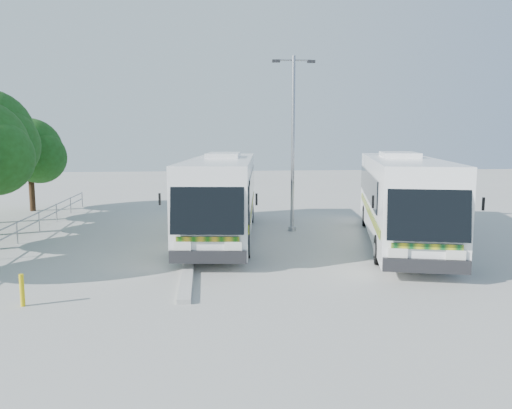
{
  "coord_description": "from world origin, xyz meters",
  "views": [
    {
      "loc": [
        -1.66,
        -19.77,
        4.73
      ],
      "look_at": [
        0.55,
        1.58,
        1.81
      ],
      "focal_mm": 35.0,
      "sensor_mm": 36.0,
      "label": 1
    }
  ],
  "objects": [
    {
      "name": "railing",
      "position": [
        -10.0,
        4.0,
        0.74
      ],
      "size": [
        0.06,
        22.0,
        1.0
      ],
      "color": "gray",
      "rests_on": "ground"
    },
    {
      "name": "coach_main",
      "position": [
        -0.84,
        3.74,
        2.05
      ],
      "size": [
        4.23,
        13.69,
        3.74
      ],
      "rotation": [
        0.0,
        0.0,
        -0.11
      ],
      "color": "silver",
      "rests_on": "ground"
    },
    {
      "name": "ground",
      "position": [
        0.0,
        0.0,
        0.0
      ],
      "size": [
        100.0,
        100.0,
        0.0
      ],
      "primitive_type": "plane",
      "color": "#A3A39E",
      "rests_on": "ground"
    },
    {
      "name": "bollard",
      "position": [
        -6.8,
        -5.65,
        0.46
      ],
      "size": [
        0.17,
        0.17,
        0.93
      ],
      "primitive_type": "cylinder",
      "rotation": [
        0.0,
        0.0,
        0.33
      ],
      "color": "#D9BB0C",
      "rests_on": "ground"
    },
    {
      "name": "lamppost",
      "position": [
        2.71,
        4.78,
        4.76
      ],
      "size": [
        2.11,
        0.21,
        8.63
      ],
      "rotation": [
        0.0,
        0.0,
        -0.01
      ],
      "color": "#919399",
      "rests_on": "ground"
    },
    {
      "name": "coach_adjacent",
      "position": [
        7.1,
        1.68,
        2.08
      ],
      "size": [
        6.12,
        13.91,
        3.8
      ],
      "rotation": [
        0.0,
        0.0,
        -0.26
      ],
      "color": "white",
      "rests_on": "ground"
    },
    {
      "name": "tree_far_e",
      "position": [
        -12.63,
        13.3,
        3.89
      ],
      "size": [
        4.54,
        4.28,
        5.92
      ],
      "color": "#382314",
      "rests_on": "ground"
    },
    {
      "name": "kerb_divider",
      "position": [
        -2.3,
        2.0,
        0.07
      ],
      "size": [
        0.4,
        16.0,
        0.15
      ],
      "primitive_type": "cube",
      "color": "#B2B2AD",
      "rests_on": "ground"
    }
  ]
}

